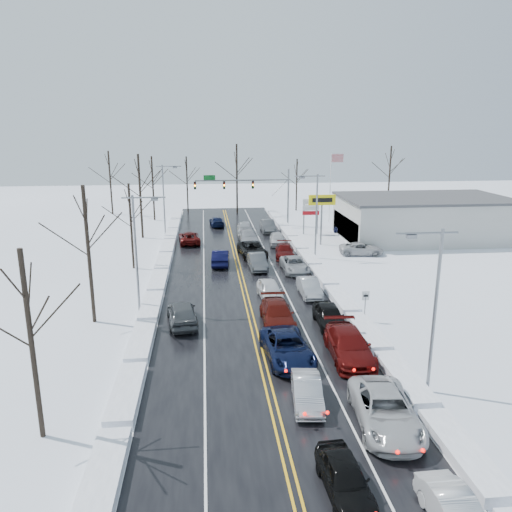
{
  "coord_description": "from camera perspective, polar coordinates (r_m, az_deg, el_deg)",
  "views": [
    {
      "loc": [
        -3.24,
        -41.15,
        14.04
      ],
      "look_at": [
        1.25,
        2.1,
        2.5
      ],
      "focal_mm": 35.0,
      "sensor_mm": 36.0,
      "label": 1
    }
  ],
  "objects": [
    {
      "name": "queued_car_2",
      "position": [
        31.44,
        3.56,
        -11.69
      ],
      "size": [
        3.06,
        5.94,
        1.6
      ],
      "primitive_type": "imported",
      "rotation": [
        0.0,
        0.0,
        0.07
      ],
      "color": "black",
      "rests_on": "ground"
    },
    {
      "name": "queued_car_11",
      "position": [
        32.04,
        10.51,
        -11.4
      ],
      "size": [
        2.62,
        5.98,
        1.71
      ],
      "primitive_type": "imported",
      "rotation": [
        0.0,
        0.0,
        -0.04
      ],
      "color": "#520C0A",
      "rests_on": "ground"
    },
    {
      "name": "queued_car_16",
      "position": [
        59.75,
        2.42,
        1.26
      ],
      "size": [
        2.22,
        4.54,
        1.49
      ],
      "primitive_type": "imported",
      "rotation": [
        0.0,
        0.0,
        -0.11
      ],
      "color": "silver",
      "rests_on": "ground"
    },
    {
      "name": "oncoming_car_2",
      "position": [
        71.13,
        -4.48,
        3.43
      ],
      "size": [
        2.17,
        4.68,
        1.32
      ],
      "primitive_type": "imported",
      "rotation": [
        0.0,
        0.0,
        3.21
      ],
      "color": "black",
      "rests_on": "ground"
    },
    {
      "name": "streetlight_se",
      "position": [
        27.3,
        19.5,
        -4.67
      ],
      "size": [
        3.2,
        0.25,
        9.0
      ],
      "color": "slate",
      "rests_on": "ground"
    },
    {
      "name": "streetlight_sw",
      "position": [
        38.5,
        -13.32,
        1.35
      ],
      "size": [
        3.2,
        0.25,
        9.0
      ],
      "color": "slate",
      "rests_on": "ground"
    },
    {
      "name": "streetlight_nw",
      "position": [
        65.93,
        -10.35,
        7.01
      ],
      "size": [
        3.2,
        0.25,
        9.0
      ],
      "color": "slate",
      "rests_on": "ground"
    },
    {
      "name": "ground",
      "position": [
        43.6,
        -1.35,
        -3.92
      ],
      "size": [
        160.0,
        160.0,
        0.0
      ],
      "primitive_type": "plane",
      "color": "white",
      "rests_on": "ground"
    },
    {
      "name": "queued_car_14",
      "position": [
        49.13,
        4.41,
        -1.79
      ],
      "size": [
        2.42,
        5.14,
        1.42
      ],
      "primitive_type": "imported",
      "rotation": [
        0.0,
        0.0,
        0.01
      ],
      "color": "#9D9FA4",
      "rests_on": "ground"
    },
    {
      "name": "snow_bank_right",
      "position": [
        46.65,
        7.8,
        -2.79
      ],
      "size": [
        1.46,
        72.0,
        0.56
      ],
      "primitive_type": "cube",
      "color": "white",
      "rests_on": "ground"
    },
    {
      "name": "parked_car_1",
      "position": [
        61.35,
        13.6,
        1.21
      ],
      "size": [
        2.36,
        5.59,
        1.61
      ],
      "primitive_type": "imported",
      "rotation": [
        0.0,
        0.0,
        0.02
      ],
      "color": "#444749",
      "rests_on": "ground"
    },
    {
      "name": "queued_car_12",
      "position": [
        36.56,
        8.33,
        -7.89
      ],
      "size": [
        1.9,
        4.61,
        1.56
      ],
      "primitive_type": "imported",
      "rotation": [
        0.0,
        0.0,
        -0.01
      ],
      "color": "black",
      "rests_on": "ground"
    },
    {
      "name": "used_vehicles_sign",
      "position": [
        65.51,
        6.29,
        5.35
      ],
      "size": [
        2.2,
        0.22,
        4.65
      ],
      "color": "slate",
      "rests_on": "ground"
    },
    {
      "name": "tires_plus_sign",
      "position": [
        59.47,
        7.55,
        5.98
      ],
      "size": [
        3.2,
        0.34,
        6.0
      ],
      "color": "slate",
      "rests_on": "ground"
    },
    {
      "name": "dealership_building",
      "position": [
        66.1,
        18.54,
        4.17
      ],
      "size": [
        20.4,
        12.4,
        5.3
      ],
      "color": "#B8B8B3",
      "rests_on": "ground"
    },
    {
      "name": "queued_car_13",
      "position": [
        42.57,
        6.08,
        -4.48
      ],
      "size": [
        1.54,
        4.37,
        1.44
      ],
      "primitive_type": "imported",
      "rotation": [
        0.0,
        0.0,
        0.0
      ],
      "color": "#9EA1A6",
      "rests_on": "ground"
    },
    {
      "name": "tree_far_b",
      "position": [
        82.56,
        -7.92,
        9.34
      ],
      "size": [
        3.6,
        3.6,
        9.0
      ],
      "color": "#2D231C",
      "rests_on": "ground"
    },
    {
      "name": "oncoming_car_1",
      "position": [
        61.09,
        -7.61,
        1.44
      ],
      "size": [
        2.81,
        5.33,
        1.43
      ],
      "primitive_type": "imported",
      "rotation": [
        0.0,
        0.0,
        3.23
      ],
      "color": "#4F0C0A",
      "rests_on": "ground"
    },
    {
      "name": "queued_car_15",
      "position": [
        54.39,
        3.29,
        -0.12
      ],
      "size": [
        2.58,
        5.05,
        1.4
      ],
      "primitive_type": "imported",
      "rotation": [
        0.0,
        0.0,
        -0.13
      ],
      "color": "#440909",
      "rests_on": "ground"
    },
    {
      "name": "queued_car_17",
      "position": [
        67.08,
        1.34,
        2.78
      ],
      "size": [
        1.75,
        4.87,
        1.6
      ],
      "primitive_type": "imported",
      "rotation": [
        0.0,
        0.0,
        0.01
      ],
      "color": "#434549",
      "rests_on": "ground"
    },
    {
      "name": "road_surface",
      "position": [
        45.49,
        -1.55,
        -3.11
      ],
      "size": [
        14.0,
        84.0,
        0.01
      ],
      "primitive_type": "cube",
      "color": "black",
      "rests_on": "ground"
    },
    {
      "name": "queued_car_4",
      "position": [
        41.56,
        1.6,
        -4.88
      ],
      "size": [
        2.07,
        4.53,
        1.51
      ],
      "primitive_type": "imported",
      "rotation": [
        0.0,
        0.0,
        0.07
      ],
      "color": "white",
      "rests_on": "ground"
    },
    {
      "name": "tree_left_e",
      "position": [
        75.89,
        -11.76,
        8.96
      ],
      "size": [
        3.8,
        3.8,
        9.5
      ],
      "color": "#2D231C",
      "rests_on": "ground"
    },
    {
      "name": "queued_car_5",
      "position": [
        49.93,
        0.15,
        -1.47
      ],
      "size": [
        1.8,
        4.71,
        1.53
      ],
      "primitive_type": "imported",
      "rotation": [
        0.0,
        0.0,
        0.04
      ],
      "color": "#46494B",
      "rests_on": "ground"
    },
    {
      "name": "queued_car_7",
      "position": [
        60.86,
        -0.92,
        1.52
      ],
      "size": [
        2.39,
        5.37,
        1.53
      ],
      "primitive_type": "imported",
      "rotation": [
        0.0,
        0.0,
        0.05
      ],
      "color": "#93959A",
      "rests_on": "ground"
    },
    {
      "name": "tree_left_a",
      "position": [
        23.83,
        -24.68,
        -5.54
      ],
      "size": [
        3.6,
        3.6,
        9.0
      ],
      "color": "#2D231C",
      "rests_on": "ground"
    },
    {
      "name": "traffic_signal_mast",
      "position": [
        69.99,
        -0.4,
        7.84
      ],
      "size": [
        13.28,
        0.39,
        8.0
      ],
      "color": "slate",
      "rests_on": "ground"
    },
    {
      "name": "speed_limit_sign",
      "position": [
        37.2,
        12.4,
        -4.98
      ],
      "size": [
        0.55,
        0.09,
        2.35
      ],
      "color": "slate",
      "rests_on": "ground"
    },
    {
      "name": "queued_car_0",
      "position": [
        22.0,
        10.03,
        -25.06
      ],
      "size": [
        1.8,
        4.16,
        1.4
      ],
      "primitive_type": "imported",
      "rotation": [
        0.0,
        0.0,
        0.04
      ],
      "color": "black",
      "rests_on": "ground"
    },
    {
      "name": "tree_left_c",
      "position": [
        50.34,
        -14.2,
        5.15
      ],
      "size": [
        3.4,
        3.4,
        8.5
      ],
      "color": "#2D231C",
      "rests_on": "ground"
    },
    {
      "name": "queued_car_1",
      "position": [
        27.12,
        5.82,
        -16.4
      ],
      "size": [
        1.87,
        4.25,
        1.36
      ],
      "primitive_type": "imported",
      "rotation": [
        0.0,
        0.0,
        -0.11
      ],
      "color": "#A9ABB1",
      "rests_on": "ground"
    },
    {
      "name": "parked_car_0",
      "position": [
        56.52,
        11.91,
        0.15
      ],
      "size": [
        5.1,
        2.84,
        1.35
      ],
      "primitive_type": "imported",
      "rotation": [
        0.0,
        0.0,
        1.44
      ],
      "color": "#B9B9BB",
      "rests_on": "ground"
    },
    {
      "name": "parked_car_2",
      "position": [
        66.23,
        10.06,
        2.39
      ],
      "size": [
        2.27,
        4.53,
        1.48
      ],
      "primitive_type": "imported",
      "rotation": [
        0.0,
        0.0,
        3.26
      ],
      "color": "black",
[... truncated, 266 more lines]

